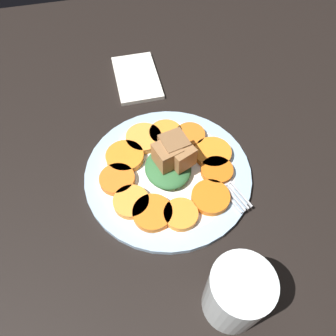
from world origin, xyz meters
TOP-DOWN VIEW (x-y plane):
  - table_slab at (0.00, 0.00)cm, footprint 120.00×120.00cm
  - plate at (0.00, 0.00)cm, footprint 27.79×27.79cm
  - carrot_slice_0 at (4.24, 6.53)cm, footprint 6.45×6.45cm
  - carrot_slice_1 at (-0.08, 8.45)cm, footprint 5.75×5.75cm
  - carrot_slice_2 at (-4.59, 6.94)cm, footprint 5.63×5.63cm
  - carrot_slice_3 at (-7.19, 4.10)cm, footprint 6.09×6.09cm
  - carrot_slice_4 at (-8.43, -0.47)cm, footprint 5.26×5.26cm
  - carrot_slice_5 at (-6.64, -5.25)cm, footprint 6.04×6.04cm
  - carrot_slice_6 at (-2.12, -7.77)cm, footprint 5.29×5.29cm
  - carrot_slice_7 at (1.55, -8.23)cm, footprint 6.34×6.34cm
  - carrot_slice_8 at (6.25, -5.53)cm, footprint 5.25×5.25cm
  - carrot_slice_9 at (7.60, -1.39)cm, footprint 5.88×5.88cm
  - carrot_slice_10 at (7.50, 2.64)cm, footprint 6.33×6.33cm
  - center_pile at (0.42, -0.72)cm, footprint 8.44×8.29cm
  - fork at (-1.04, -7.14)cm, footprint 19.18×7.93cm
  - water_glass at (-21.91, -3.31)cm, footprint 7.55×7.55cm
  - napkin at (25.14, 0.82)cm, footprint 14.52×8.71cm

SIDE VIEW (x-z plane):
  - table_slab at x=0.00cm, z-range 0.00..2.00cm
  - napkin at x=25.14cm, z-range 2.00..2.80cm
  - plate at x=0.00cm, z-range 1.99..3.04cm
  - fork at x=-1.04cm, z-range 3.10..3.50cm
  - carrot_slice_0 at x=4.24cm, z-range 3.10..4.26cm
  - carrot_slice_1 at x=-0.08cm, z-range 3.10..4.26cm
  - carrot_slice_2 at x=-4.59cm, z-range 3.10..4.26cm
  - carrot_slice_3 at x=-7.19cm, z-range 3.10..4.26cm
  - carrot_slice_4 at x=-8.43cm, z-range 3.10..4.26cm
  - carrot_slice_5 at x=-6.64cm, z-range 3.10..4.26cm
  - carrot_slice_6 at x=-2.12cm, z-range 3.10..4.26cm
  - carrot_slice_7 at x=1.55cm, z-range 3.10..4.26cm
  - carrot_slice_8 at x=6.25cm, z-range 3.10..4.26cm
  - carrot_slice_9 at x=7.60cm, z-range 3.10..4.26cm
  - carrot_slice_10 at x=7.50cm, z-range 3.10..4.26cm
  - center_pile at x=0.42cm, z-range 2.74..8.79cm
  - water_glass at x=-21.91cm, z-range 2.00..12.32cm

